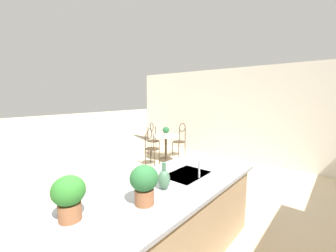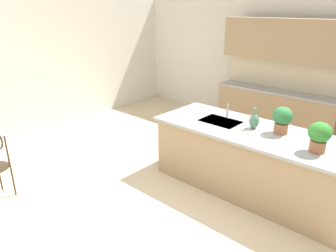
# 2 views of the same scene
# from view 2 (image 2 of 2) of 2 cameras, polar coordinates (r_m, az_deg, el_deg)

# --- Properties ---
(ground_plane) EXTENTS (40.00, 40.00, 0.00)m
(ground_plane) POSITION_cam_2_polar(r_m,az_deg,el_deg) (4.36, 5.21, -14.24)
(ground_plane) COLOR beige
(wall_back) EXTENTS (9.00, 0.12, 2.70)m
(wall_back) POSITION_cam_2_polar(r_m,az_deg,el_deg) (6.98, 24.20, 9.57)
(wall_back) COLOR silver
(wall_back) RESTS_ON ground
(wall_left_window) EXTENTS (0.12, 7.80, 2.70)m
(wall_left_window) POSITION_cam_2_polar(r_m,az_deg,el_deg) (7.07, -23.65, 9.76)
(wall_left_window) COLOR silver
(wall_left_window) RESTS_ON ground
(kitchen_island) EXTENTS (2.80, 1.06, 0.92)m
(kitchen_island) POSITION_cam_2_polar(r_m,az_deg,el_deg) (4.63, 14.76, -6.01)
(kitchen_island) COLOR tan
(kitchen_island) RESTS_ON ground
(back_counter_run) EXTENTS (2.44, 0.64, 1.52)m
(back_counter_run) POSITION_cam_2_polar(r_m,az_deg,el_deg) (6.89, 18.82, 2.78)
(back_counter_run) COLOR tan
(back_counter_run) RESTS_ON ground
(upper_cabinet_run) EXTENTS (2.40, 0.36, 0.76)m
(upper_cabinet_run) POSITION_cam_2_polar(r_m,az_deg,el_deg) (6.60, 20.17, 14.41)
(upper_cabinet_run) COLOR tan
(upper_cabinet_run) RESTS_ON back_counter_run
(sink_faucet) EXTENTS (0.02, 0.02, 0.22)m
(sink_faucet) POSITION_cam_2_polar(r_m,az_deg,el_deg) (4.80, 10.61, 2.65)
(sink_faucet) COLOR #B2B5BA
(sink_faucet) RESTS_ON kitchen_island
(potted_plant_counter_far) EXTENTS (0.26, 0.26, 0.36)m
(potted_plant_counter_far) POSITION_cam_2_polar(r_m,az_deg,el_deg) (3.98, 25.54, -1.51)
(potted_plant_counter_far) COLOR #9E603D
(potted_plant_counter_far) RESTS_ON kitchen_island
(potted_plant_counter_near) EXTENTS (0.26, 0.26, 0.36)m
(potted_plant_counter_near) POSITION_cam_2_polar(r_m,az_deg,el_deg) (4.38, 19.81, 1.29)
(potted_plant_counter_near) COLOR #9E603D
(potted_plant_counter_near) RESTS_ON kitchen_island
(vase_on_counter) EXTENTS (0.13, 0.13, 0.29)m
(vase_on_counter) POSITION_cam_2_polar(r_m,az_deg,el_deg) (4.48, 15.22, 0.92)
(vase_on_counter) COLOR #4C7A5B
(vase_on_counter) RESTS_ON kitchen_island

